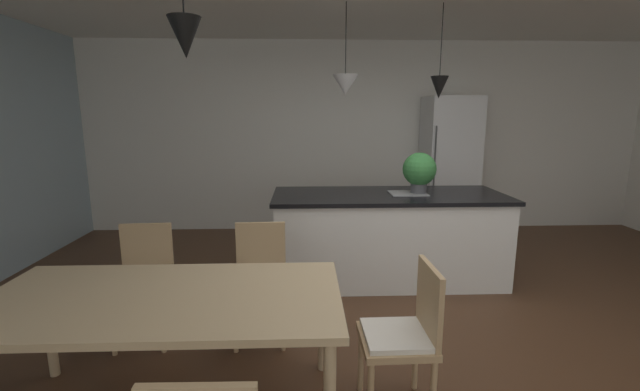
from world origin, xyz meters
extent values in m
cube|color=#4C301E|center=(0.00, 0.00, -0.02)|extent=(10.00, 8.40, 0.04)
cube|color=white|center=(0.00, 3.26, 1.35)|extent=(10.00, 0.12, 2.70)
cube|color=#D1B284|center=(-1.68, -0.71, 0.71)|extent=(1.92, 0.95, 0.04)
cylinder|color=#D1B284|center=(-2.56, -0.31, 0.35)|extent=(0.06, 0.06, 0.71)
cylinder|color=#D1B284|center=(-0.80, -0.31, 0.35)|extent=(0.06, 0.06, 0.71)
cube|color=tan|center=(-1.25, 0.09, 0.43)|extent=(0.41, 0.41, 0.04)
cube|color=white|center=(-1.25, 0.09, 0.47)|extent=(0.37, 0.37, 0.03)
cube|color=tan|center=(-1.25, 0.27, 0.66)|extent=(0.38, 0.04, 0.42)
cylinder|color=tan|center=(-1.07, -0.08, 0.21)|extent=(0.04, 0.04, 0.41)
cylinder|color=tan|center=(-1.41, -0.09, 0.21)|extent=(0.04, 0.04, 0.41)
cylinder|color=tan|center=(-1.08, 0.26, 0.21)|extent=(0.04, 0.04, 0.41)
cylinder|color=tan|center=(-1.42, 0.25, 0.21)|extent=(0.04, 0.04, 0.41)
cube|color=tan|center=(-2.11, 0.09, 0.43)|extent=(0.42, 0.42, 0.04)
cube|color=white|center=(-2.11, 0.09, 0.47)|extent=(0.38, 0.38, 0.03)
cube|color=tan|center=(-2.12, 0.26, 0.66)|extent=(0.38, 0.05, 0.42)
cylinder|color=tan|center=(-1.93, -0.07, 0.21)|extent=(0.04, 0.04, 0.41)
cylinder|color=tan|center=(-2.27, -0.10, 0.21)|extent=(0.04, 0.04, 0.41)
cylinder|color=tan|center=(-1.95, 0.27, 0.21)|extent=(0.04, 0.04, 0.41)
cylinder|color=tan|center=(-2.29, 0.24, 0.21)|extent=(0.04, 0.04, 0.41)
cube|color=tan|center=(-0.40, -0.71, 0.43)|extent=(0.41, 0.41, 0.04)
cube|color=white|center=(-0.40, -0.71, 0.47)|extent=(0.37, 0.37, 0.03)
cube|color=tan|center=(-0.22, -0.71, 0.66)|extent=(0.04, 0.38, 0.42)
cylinder|color=tan|center=(-0.57, -0.54, 0.21)|extent=(0.04, 0.04, 0.41)
cylinder|color=tan|center=(-0.23, -0.54, 0.21)|extent=(0.04, 0.04, 0.41)
cube|color=white|center=(-0.06, 1.22, 0.44)|extent=(2.26, 0.85, 0.88)
cube|color=black|center=(-0.06, 1.22, 0.88)|extent=(2.32, 0.91, 0.04)
cube|color=gray|center=(0.13, 1.22, 0.91)|extent=(0.36, 0.30, 0.01)
cube|color=silver|center=(1.11, 2.86, 0.96)|extent=(0.69, 0.64, 1.92)
cylinder|color=#4C4C4C|center=(0.80, 2.52, 0.96)|extent=(0.02, 0.02, 1.15)
cone|color=black|center=(-1.49, -0.65, 2.06)|extent=(0.17, 0.17, 0.20)
cylinder|color=black|center=(-0.51, 1.22, 2.38)|extent=(0.01, 0.01, 0.65)
cone|color=#B7B7B7|center=(-0.51, 1.22, 1.96)|extent=(0.24, 0.24, 0.19)
cylinder|color=black|center=(0.39, 1.22, 2.37)|extent=(0.01, 0.01, 0.66)
cone|color=black|center=(0.39, 1.22, 1.94)|extent=(0.17, 0.17, 0.21)
cylinder|color=#4C4C51|center=(0.24, 1.22, 0.95)|extent=(0.16, 0.16, 0.11)
sphere|color=#387F3D|center=(0.24, 1.22, 1.15)|extent=(0.33, 0.33, 0.33)
camera|label=1|loc=(-0.91, -2.83, 1.69)|focal=23.30mm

